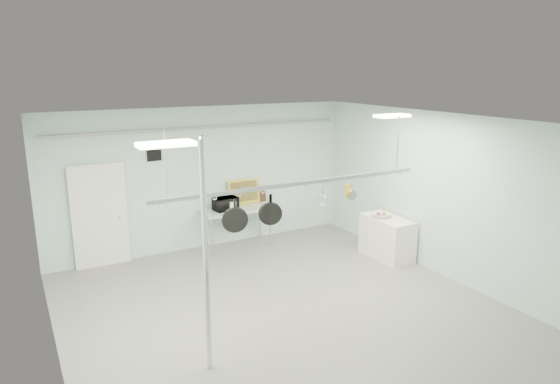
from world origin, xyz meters
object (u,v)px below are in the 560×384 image
prep_table (237,212)px  side_cabinet (387,238)px  skillet_mid (270,210)px  fruit_bowl (381,215)px  skillet_right (271,209)px  microwave (225,204)px  chrome_pole (206,258)px  pot_rack (296,182)px  coffee_canister (232,206)px  skillet_left (235,216)px

prep_table → side_cabinet: bearing=-40.8°
side_cabinet → skillet_mid: (-3.42, -1.10, 1.38)m
fruit_bowl → skillet_right: size_ratio=0.84×
microwave → skillet_mid: skillet_mid is taller
chrome_pole → skillet_mid: 1.70m
skillet_mid → skillet_right: (0.01, 0.00, 0.02)m
pot_rack → skillet_right: (-0.46, 0.00, -0.38)m
microwave → skillet_right: 3.48m
prep_table → microwave: 0.33m
prep_table → skillet_mid: skillet_mid is taller
side_cabinet → fruit_bowl: (-0.11, 0.10, 0.50)m
coffee_canister → fruit_bowl: (2.59, -1.99, -0.07)m
coffee_canister → skillet_right: skillet_right is taller
chrome_pole → coffee_canister: size_ratio=14.17×
microwave → fruit_bowl: size_ratio=1.32×
skillet_mid → skillet_right: size_ratio=1.09×
skillet_left → chrome_pole: bearing=-116.8°
microwave → skillet_left: 3.63m
chrome_pole → prep_table: 4.85m
side_cabinet → microwave: bearing=141.5°
pot_rack → coffee_canister: size_ratio=21.25×
side_cabinet → coffee_canister: coffee_canister is taller
pot_rack → skillet_left: 1.16m
fruit_bowl → coffee_canister: bearing=142.4°
microwave → skillet_right: (-0.61, -3.33, 0.80)m
microwave → chrome_pole: bearing=57.4°
skillet_left → skillet_mid: bearing=15.5°
fruit_bowl → skillet_left: size_ratio=0.75×
chrome_pole → fruit_bowl: (4.74, 2.10, -0.65)m
fruit_bowl → skillet_right: bearing=-160.0°
microwave → coffee_canister: 0.18m
pot_rack → skillet_right: size_ratio=10.26×
chrome_pole → microwave: bearing=64.2°
side_cabinet → skillet_right: bearing=-162.1°
pot_rack → fruit_bowl: 3.34m
skillet_mid → side_cabinet: bearing=41.8°
chrome_pole → fruit_bowl: size_ratio=8.09×
microwave → skillet_left: bearing=63.0°
pot_rack → skillet_mid: size_ratio=9.41×
pot_rack → skillet_left: (-1.08, 0.00, -0.41)m
prep_table → pot_rack: size_ratio=0.33×
chrome_pole → skillet_left: bearing=47.7°
prep_table → skillet_left: 3.75m
side_cabinet → skillet_left: skillet_left is taller
prep_table → skillet_right: skillet_right is taller
side_cabinet → chrome_pole: bearing=-157.6°
skillet_mid → microwave: bearing=103.4°
side_cabinet → microwave: microwave is taller
skillet_left → skillet_mid: 0.61m
fruit_bowl → skillet_left: 4.19m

